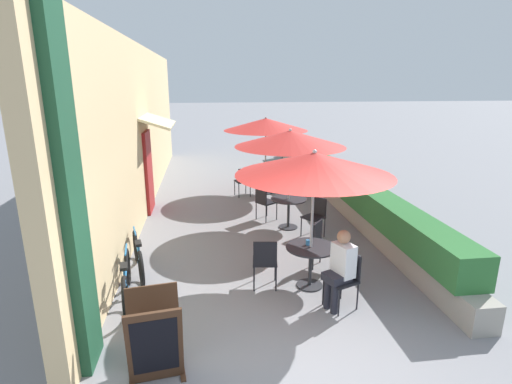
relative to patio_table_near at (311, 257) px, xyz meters
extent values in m
plane|color=gray|center=(-0.75, -2.08, -0.53)|extent=(120.00, 120.00, 0.00)
cube|color=#D6B784|center=(-3.30, 5.24, 1.57)|extent=(0.24, 14.64, 4.20)
cube|color=#19472D|center=(-3.12, -1.48, 1.57)|extent=(0.12, 0.56, 4.20)
cube|color=maroon|center=(-3.14, 4.50, 0.52)|extent=(0.08, 0.96, 2.10)
cube|color=beige|center=(-2.83, 4.50, 1.82)|extent=(0.78, 1.80, 0.30)
cube|color=gray|center=(2.00, 5.14, -0.31)|extent=(0.44, 13.64, 0.45)
cube|color=#2D6B33|center=(2.00, 5.14, 0.20)|extent=(0.60, 12.96, 0.56)
cylinder|color=#28282D|center=(0.00, 0.00, -0.52)|extent=(0.44, 0.44, 0.02)
cylinder|color=#28282D|center=(0.00, 0.00, -0.18)|extent=(0.06, 0.06, 0.69)
cylinder|color=#28282D|center=(0.00, 0.00, 0.17)|extent=(0.83, 0.83, 0.02)
cylinder|color=#B7B7BC|center=(0.00, 0.00, 0.58)|extent=(0.04, 0.04, 2.22)
cone|color=red|center=(0.00, 0.00, 1.56)|extent=(2.47, 2.47, 0.35)
sphere|color=#B7B7BC|center=(0.00, 0.00, 1.75)|extent=(0.07, 0.07, 0.07)
cube|color=black|center=(0.29, -0.70, -0.08)|extent=(0.52, 0.52, 0.04)
cube|color=black|center=(0.46, -0.63, 0.13)|extent=(0.17, 0.36, 0.42)
cylinder|color=black|center=(0.05, -0.60, -0.31)|extent=(0.02, 0.02, 0.45)
cylinder|color=black|center=(0.19, -0.93, -0.31)|extent=(0.02, 0.02, 0.45)
cylinder|color=black|center=(0.38, -0.46, -0.31)|extent=(0.02, 0.02, 0.45)
cylinder|color=black|center=(0.52, -0.79, -0.31)|extent=(0.02, 0.02, 0.45)
cylinder|color=#23232D|center=(0.09, -0.69, -0.30)|extent=(0.11, 0.11, 0.47)
cylinder|color=#23232D|center=(0.15, -0.84, -0.30)|extent=(0.11, 0.11, 0.47)
cube|color=#23232D|center=(0.20, -0.73, 0.00)|extent=(0.45, 0.41, 0.12)
cube|color=white|center=(0.31, -0.69, 0.25)|extent=(0.33, 0.40, 0.50)
sphere|color=#A87556|center=(0.29, -0.70, 0.62)|extent=(0.20, 0.20, 0.20)
cube|color=black|center=(0.46, 0.60, -0.08)|extent=(0.56, 0.56, 0.04)
cube|color=black|center=(0.31, 0.71, 0.13)|extent=(0.26, 0.32, 0.42)
cylinder|color=black|center=(0.49, 0.34, -0.31)|extent=(0.02, 0.02, 0.45)
cylinder|color=black|center=(0.71, 0.63, -0.31)|extent=(0.02, 0.02, 0.45)
cylinder|color=black|center=(0.21, 0.56, -0.31)|extent=(0.02, 0.02, 0.45)
cylinder|color=black|center=(0.43, 0.85, -0.31)|extent=(0.02, 0.02, 0.45)
cube|color=black|center=(-0.75, 0.10, -0.08)|extent=(0.45, 0.45, 0.04)
cube|color=black|center=(-0.77, -0.08, 0.13)|extent=(0.38, 0.08, 0.42)
cylinder|color=black|center=(-0.54, 0.25, -0.31)|extent=(0.02, 0.02, 0.45)
cylinder|color=black|center=(-0.90, 0.30, -0.31)|extent=(0.02, 0.02, 0.45)
cylinder|color=black|center=(-0.59, -0.10, -0.31)|extent=(0.02, 0.02, 0.45)
cylinder|color=black|center=(-0.95, -0.06, -0.31)|extent=(0.02, 0.02, 0.45)
cylinder|color=teal|center=(-0.03, 0.08, 0.22)|extent=(0.07, 0.07, 0.09)
cylinder|color=#28282D|center=(0.21, 2.76, -0.52)|extent=(0.44, 0.44, 0.02)
cylinder|color=#28282D|center=(0.21, 2.76, -0.18)|extent=(0.06, 0.06, 0.69)
cylinder|color=#28282D|center=(0.21, 2.76, 0.17)|extent=(0.83, 0.83, 0.02)
cylinder|color=#B7B7BC|center=(0.21, 2.76, 0.58)|extent=(0.04, 0.04, 2.22)
cone|color=red|center=(0.21, 2.76, 1.56)|extent=(2.47, 2.47, 0.35)
sphere|color=#B7B7BC|center=(0.21, 2.76, 1.75)|extent=(0.07, 0.07, 0.07)
cube|color=black|center=(-0.21, 3.38, -0.08)|extent=(0.56, 0.56, 0.04)
cube|color=black|center=(-0.37, 3.28, 0.13)|extent=(0.24, 0.33, 0.42)
cylinder|color=black|center=(0.04, 3.33, -0.31)|extent=(0.02, 0.02, 0.45)
cylinder|color=black|center=(-0.17, 3.63, -0.31)|extent=(0.02, 0.02, 0.45)
cylinder|color=black|center=(-0.26, 3.13, -0.31)|extent=(0.02, 0.02, 0.45)
cylinder|color=black|center=(-0.46, 3.43, -0.31)|extent=(0.02, 0.02, 0.45)
cube|color=black|center=(0.63, 2.13, -0.08)|extent=(0.56, 0.56, 0.04)
cube|color=black|center=(0.78, 2.24, 0.13)|extent=(0.24, 0.33, 0.42)
cylinder|color=black|center=(0.38, 2.18, -0.31)|extent=(0.02, 0.02, 0.45)
cylinder|color=black|center=(0.58, 1.88, -0.31)|extent=(0.02, 0.02, 0.45)
cylinder|color=black|center=(0.68, 2.38, -0.31)|extent=(0.02, 0.02, 0.45)
cylinder|color=black|center=(0.88, 2.08, -0.31)|extent=(0.02, 0.02, 0.45)
cylinder|color=#28282D|center=(0.12, 5.77, -0.52)|extent=(0.44, 0.44, 0.02)
cylinder|color=#28282D|center=(0.12, 5.77, -0.18)|extent=(0.06, 0.06, 0.69)
cylinder|color=#28282D|center=(0.12, 5.77, 0.17)|extent=(0.83, 0.83, 0.02)
cylinder|color=#B7B7BC|center=(0.12, 5.77, 0.58)|extent=(0.04, 0.04, 2.22)
cone|color=red|center=(0.12, 5.77, 1.56)|extent=(2.47, 2.47, 0.35)
sphere|color=#B7B7BC|center=(0.12, 5.77, 1.75)|extent=(0.07, 0.07, 0.07)
cube|color=black|center=(-0.61, 5.56, -0.08)|extent=(0.49, 0.49, 0.04)
cube|color=black|center=(-0.56, 5.39, 0.13)|extent=(0.37, 0.13, 0.42)
cylinder|color=black|center=(-0.48, 5.79, -0.31)|extent=(0.02, 0.02, 0.45)
cylinder|color=black|center=(-0.83, 5.69, -0.31)|extent=(0.02, 0.02, 0.45)
cylinder|color=black|center=(-0.38, 5.44, -0.31)|extent=(0.02, 0.02, 0.45)
cylinder|color=black|center=(-0.73, 5.34, -0.31)|extent=(0.02, 0.02, 0.45)
cube|color=black|center=(0.84, 5.98, -0.08)|extent=(0.49, 0.49, 0.04)
cube|color=black|center=(0.79, 6.15, 0.13)|extent=(0.37, 0.13, 0.42)
cylinder|color=black|center=(0.72, 5.75, -0.31)|extent=(0.02, 0.02, 0.45)
cylinder|color=black|center=(1.07, 5.85, -0.31)|extent=(0.02, 0.02, 0.45)
cylinder|color=black|center=(0.62, 6.10, -0.31)|extent=(0.02, 0.02, 0.45)
cylinder|color=black|center=(0.97, 6.20, -0.31)|extent=(0.02, 0.02, 0.45)
cylinder|color=white|center=(0.18, 5.73, 0.22)|extent=(0.07, 0.07, 0.09)
torus|color=black|center=(-3.03, 0.45, -0.21)|extent=(0.15, 0.64, 0.63)
torus|color=black|center=(-2.88, -0.55, -0.21)|extent=(0.15, 0.64, 0.63)
cylinder|color=#236BA8|center=(-2.95, -0.05, -0.04)|extent=(0.15, 0.79, 0.04)
cylinder|color=#236BA8|center=(-2.93, -0.23, -0.20)|extent=(0.12, 0.58, 0.38)
cylinder|color=#236BA8|center=(-2.91, -0.33, 0.06)|extent=(0.04, 0.04, 0.22)
cube|color=black|center=(-2.91, -0.33, 0.17)|extent=(0.13, 0.23, 0.05)
cylinder|color=#236BA8|center=(-3.02, 0.41, 0.12)|extent=(0.09, 0.46, 0.03)
torus|color=black|center=(-3.04, 1.36, -0.22)|extent=(0.20, 0.61, 0.61)
torus|color=black|center=(-2.79, 0.37, -0.22)|extent=(0.20, 0.61, 0.61)
cylinder|color=#236BA8|center=(-2.91, 0.86, -0.06)|extent=(0.23, 0.78, 0.04)
cylinder|color=#236BA8|center=(-2.87, 0.69, -0.21)|extent=(0.18, 0.57, 0.38)
cylinder|color=#236BA8|center=(-2.85, 0.59, 0.04)|extent=(0.04, 0.04, 0.21)
cube|color=black|center=(-2.85, 0.59, 0.14)|extent=(0.15, 0.24, 0.05)
cylinder|color=#236BA8|center=(-3.03, 1.32, 0.10)|extent=(0.14, 0.45, 0.03)
cube|color=#422819|center=(-2.35, -1.60, -0.03)|extent=(0.64, 0.32, 0.99)
cube|color=black|center=(-2.35, -1.58, -0.01)|extent=(0.52, 0.23, 0.75)
cube|color=#422819|center=(-2.29, -2.00, -0.03)|extent=(0.64, 0.32, 0.99)
cube|color=black|center=(-2.28, -2.02, -0.01)|extent=(0.52, 0.23, 0.75)
cube|color=#422819|center=(-2.03, -1.76, -0.52)|extent=(0.13, 0.48, 0.02)
cube|color=#422819|center=(-2.60, -1.84, -0.52)|extent=(0.13, 0.48, 0.02)
camera|label=1|loc=(-1.66, -5.88, 2.80)|focal=28.00mm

